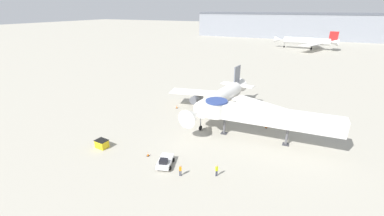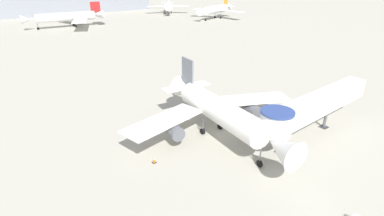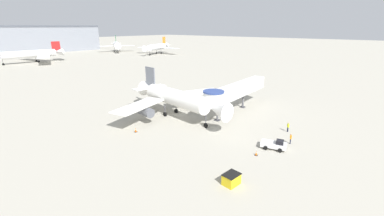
% 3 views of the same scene
% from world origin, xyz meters
% --- Properties ---
extents(ground_plane, '(800.00, 800.00, 0.00)m').
position_xyz_m(ground_plane, '(0.00, 0.00, 0.00)').
color(ground_plane, '#A8A393').
extents(main_airplane, '(27.67, 25.71, 9.52)m').
position_xyz_m(main_airplane, '(-0.67, -0.32, 4.03)').
color(main_airplane, white).
rests_on(main_airplane, ground_plane).
extents(jet_bridge, '(23.60, 4.15, 6.50)m').
position_xyz_m(jet_bridge, '(9.47, -8.48, 4.81)').
color(jet_bridge, silver).
rests_on(jet_bridge, ground_plane).
extents(traffic_cone_starboard_wing, '(0.43, 0.43, 0.72)m').
position_xyz_m(traffic_cone_starboard_wing, '(9.86, -2.83, 0.34)').
color(traffic_cone_starboard_wing, black).
rests_on(traffic_cone_starboard_wing, ground_plane).
extents(traffic_cone_port_wing, '(0.48, 0.48, 0.79)m').
position_xyz_m(traffic_cone_port_wing, '(-11.50, -0.72, 0.38)').
color(traffic_cone_port_wing, black).
rests_on(traffic_cone_port_wing, ground_plane).
extents(background_jet_orange_tail, '(29.58, 30.30, 11.23)m').
position_xyz_m(background_jet_orange_tail, '(85.16, 96.99, 4.91)').
color(background_jet_orange_tail, silver).
rests_on(background_jet_orange_tail, ground_plane).
extents(background_jet_red_tail, '(34.85, 38.43, 10.43)m').
position_xyz_m(background_jet_red_tail, '(13.05, 115.18, 4.58)').
color(background_jet_red_tail, white).
rests_on(background_jet_red_tail, ground_plane).
extents(background_jet_green_tail, '(24.01, 24.69, 11.89)m').
position_xyz_m(background_jet_green_tail, '(76.94, 131.81, 5.19)').
color(background_jet_green_tail, white).
rests_on(background_jet_green_tail, ground_plane).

